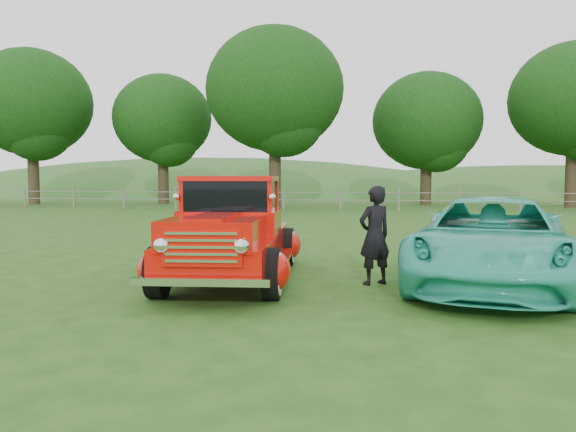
# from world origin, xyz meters

# --- Properties ---
(ground) EXTENTS (140.00, 140.00, 0.00)m
(ground) POSITION_xyz_m (0.00, 0.00, 0.00)
(ground) COLOR #1F4612
(ground) RESTS_ON ground
(distant_hills) EXTENTS (116.00, 60.00, 18.00)m
(distant_hills) POSITION_xyz_m (-4.08, 59.46, -4.55)
(distant_hills) COLOR #2B5A21
(distant_hills) RESTS_ON ground
(fence_line) EXTENTS (48.00, 0.12, 1.20)m
(fence_line) POSITION_xyz_m (0.00, 22.00, 0.60)
(fence_line) COLOR #655F55
(fence_line) RESTS_ON ground
(tree_far_west) EXTENTS (7.60, 7.60, 9.93)m
(tree_far_west) POSITION_xyz_m (-20.00, 26.00, 6.49)
(tree_far_west) COLOR black
(tree_far_west) RESTS_ON ground
(tree_mid_west) EXTENTS (6.40, 6.40, 8.46)m
(tree_mid_west) POSITION_xyz_m (-12.00, 28.00, 5.55)
(tree_mid_west) COLOR black
(tree_mid_west) RESTS_ON ground
(tree_near_west) EXTENTS (8.00, 8.00, 10.42)m
(tree_near_west) POSITION_xyz_m (-4.00, 25.00, 6.80)
(tree_near_west) COLOR black
(tree_near_west) RESTS_ON ground
(tree_near_east) EXTENTS (6.80, 6.80, 8.33)m
(tree_near_east) POSITION_xyz_m (5.00, 29.00, 5.25)
(tree_near_east) COLOR black
(tree_near_east) RESTS_ON ground
(tree_mid_east) EXTENTS (7.20, 7.20, 9.44)m
(tree_mid_east) POSITION_xyz_m (13.00, 27.00, 6.17)
(tree_mid_east) COLOR black
(tree_mid_east) RESTS_ON ground
(red_pickup) EXTENTS (2.51, 5.10, 1.78)m
(red_pickup) POSITION_xyz_m (-0.71, 1.84, 0.80)
(red_pickup) COLOR black
(red_pickup) RESTS_ON ground
(teal_sedan) EXTENTS (3.44, 5.57, 1.44)m
(teal_sedan) POSITION_xyz_m (3.57, 1.95, 0.72)
(teal_sedan) COLOR #2DB499
(teal_sedan) RESTS_ON ground
(man) EXTENTS (0.71, 0.66, 1.62)m
(man) POSITION_xyz_m (1.70, 1.80, 0.81)
(man) COLOR black
(man) RESTS_ON ground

